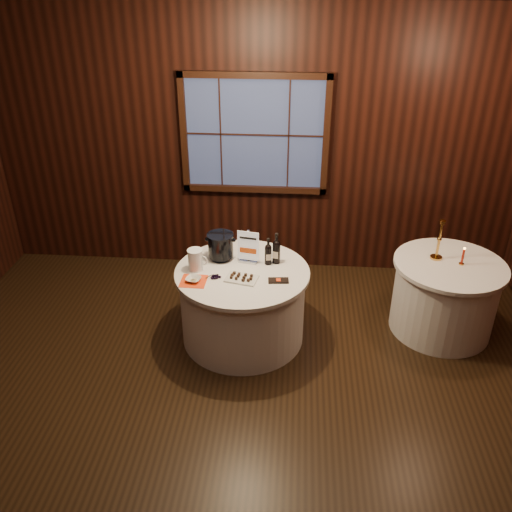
# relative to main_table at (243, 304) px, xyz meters

# --- Properties ---
(ground) EXTENTS (6.00, 6.00, 0.00)m
(ground) POSITION_rel_main_table_xyz_m (0.00, -1.00, -0.39)
(ground) COLOR black
(ground) RESTS_ON ground
(back_wall) EXTENTS (6.00, 0.10, 3.00)m
(back_wall) POSITION_rel_main_table_xyz_m (0.00, 1.48, 1.16)
(back_wall) COLOR black
(back_wall) RESTS_ON ground
(main_table) EXTENTS (1.28, 1.28, 0.77)m
(main_table) POSITION_rel_main_table_xyz_m (0.00, 0.00, 0.00)
(main_table) COLOR white
(main_table) RESTS_ON ground
(side_table) EXTENTS (1.08, 1.08, 0.77)m
(side_table) POSITION_rel_main_table_xyz_m (2.00, 0.30, 0.00)
(side_table) COLOR white
(side_table) RESTS_ON ground
(sign_stand) EXTENTS (0.21, 0.13, 0.34)m
(sign_stand) POSITION_rel_main_table_xyz_m (0.04, 0.17, 0.50)
(sign_stand) COLOR #AEADB4
(sign_stand) RESTS_ON main_table
(port_bottle_left) EXTENTS (0.07, 0.07, 0.27)m
(port_bottle_left) POSITION_rel_main_table_xyz_m (0.24, 0.15, 0.50)
(port_bottle_left) COLOR black
(port_bottle_left) RESTS_ON main_table
(port_bottle_right) EXTENTS (0.07, 0.08, 0.32)m
(port_bottle_right) POSITION_rel_main_table_xyz_m (0.31, 0.18, 0.52)
(port_bottle_right) COLOR black
(port_bottle_right) RESTS_ON main_table
(ice_bucket) EXTENTS (0.26, 0.26, 0.27)m
(ice_bucket) POSITION_rel_main_table_xyz_m (-0.23, 0.22, 0.52)
(ice_bucket) COLOR black
(ice_bucket) RESTS_ON main_table
(chocolate_plate) EXTENTS (0.32, 0.25, 0.04)m
(chocolate_plate) POSITION_rel_main_table_xyz_m (0.01, -0.16, 0.40)
(chocolate_plate) COLOR silver
(chocolate_plate) RESTS_ON main_table
(chocolate_box) EXTENTS (0.19, 0.11, 0.02)m
(chocolate_box) POSITION_rel_main_table_xyz_m (0.35, -0.16, 0.39)
(chocolate_box) COLOR black
(chocolate_box) RESTS_ON main_table
(grape_bunch) EXTENTS (0.15, 0.07, 0.04)m
(grape_bunch) POSITION_rel_main_table_xyz_m (-0.23, -0.16, 0.40)
(grape_bunch) COLOR black
(grape_bunch) RESTS_ON main_table
(glass_pitcher) EXTENTS (0.19, 0.15, 0.21)m
(glass_pitcher) POSITION_rel_main_table_xyz_m (-0.44, -0.01, 0.49)
(glass_pitcher) COLOR white
(glass_pitcher) RESTS_ON main_table
(orange_napkin) EXTENTS (0.24, 0.24, 0.00)m
(orange_napkin) POSITION_rel_main_table_xyz_m (-0.43, -0.22, 0.38)
(orange_napkin) COLOR #F03F14
(orange_napkin) RESTS_ON main_table
(cracker_bowl) EXTENTS (0.16, 0.16, 0.03)m
(cracker_bowl) POSITION_rel_main_table_xyz_m (-0.43, -0.22, 0.40)
(cracker_bowl) COLOR silver
(cracker_bowl) RESTS_ON orange_napkin
(brass_candlestick) EXTENTS (0.12, 0.12, 0.41)m
(brass_candlestick) POSITION_rel_main_table_xyz_m (1.88, 0.39, 0.53)
(brass_candlestick) COLOR #C48E3D
(brass_candlestick) RESTS_ON side_table
(red_candle) EXTENTS (0.05, 0.05, 0.19)m
(red_candle) POSITION_rel_main_table_xyz_m (2.09, 0.29, 0.46)
(red_candle) COLOR #C48E3D
(red_candle) RESTS_ON side_table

